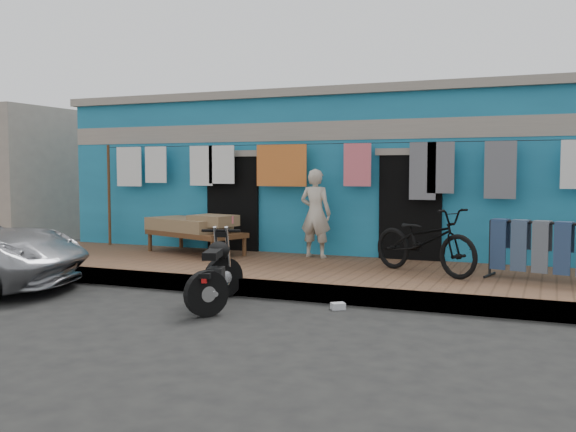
# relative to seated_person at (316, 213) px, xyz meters

# --- Properties ---
(ground) EXTENTS (80.00, 80.00, 0.00)m
(ground) POSITION_rel_seated_person_xyz_m (0.33, -4.10, -1.05)
(ground) COLOR black
(ground) RESTS_ON ground
(sidewalk) EXTENTS (28.00, 3.00, 0.25)m
(sidewalk) POSITION_rel_seated_person_xyz_m (0.33, -1.10, -0.92)
(sidewalk) COLOR brown
(sidewalk) RESTS_ON ground
(curb) EXTENTS (28.00, 0.10, 0.25)m
(curb) POSITION_rel_seated_person_xyz_m (0.33, -2.55, -0.92)
(curb) COLOR gray
(curb) RESTS_ON ground
(building) EXTENTS (12.20, 5.20, 3.36)m
(building) POSITION_rel_seated_person_xyz_m (0.33, 2.88, 0.64)
(building) COLOR #1C688D
(building) RESTS_ON ground
(clothesline) EXTENTS (10.06, 0.06, 2.10)m
(clothesline) POSITION_rel_seated_person_xyz_m (-0.05, 0.15, 0.77)
(clothesline) COLOR brown
(clothesline) RESTS_ON sidewalk
(seated_person) EXTENTS (0.60, 0.42, 1.60)m
(seated_person) POSITION_rel_seated_person_xyz_m (0.00, 0.00, 0.00)
(seated_person) COLOR #C1B4A0
(seated_person) RESTS_ON sidewalk
(bicycle) EXTENTS (2.00, 1.53, 1.24)m
(bicycle) POSITION_rel_seated_person_xyz_m (2.16, -1.06, -0.18)
(bicycle) COLOR black
(bicycle) RESTS_ON sidewalk
(motorcycle) EXTENTS (1.46, 1.87, 1.00)m
(motorcycle) POSITION_rel_seated_person_xyz_m (-0.21, -3.34, -0.55)
(motorcycle) COLOR black
(motorcycle) RESTS_ON ground
(charpoy) EXTENTS (2.77, 2.38, 0.71)m
(charpoy) POSITION_rel_seated_person_xyz_m (-2.28, -0.36, -0.44)
(charpoy) COLOR brown
(charpoy) RESTS_ON sidewalk
(jeans_rack) EXTENTS (2.03, 1.21, 0.89)m
(jeans_rack) POSITION_rel_seated_person_xyz_m (3.97, -1.16, -0.35)
(jeans_rack) COLOR black
(jeans_rack) RESTS_ON sidewalk
(litter_a) EXTENTS (0.26, 0.25, 0.09)m
(litter_a) POSITION_rel_seated_person_xyz_m (-0.60, -2.90, -1.00)
(litter_a) COLOR silver
(litter_a) RESTS_ON ground
(litter_b) EXTENTS (0.22, 0.21, 0.09)m
(litter_b) POSITION_rel_seated_person_xyz_m (1.38, -2.90, -1.00)
(litter_b) COLOR silver
(litter_b) RESTS_ON ground
(litter_c) EXTENTS (0.15, 0.18, 0.07)m
(litter_c) POSITION_rel_seated_person_xyz_m (-0.23, -3.36, -1.01)
(litter_c) COLOR silver
(litter_c) RESTS_ON ground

